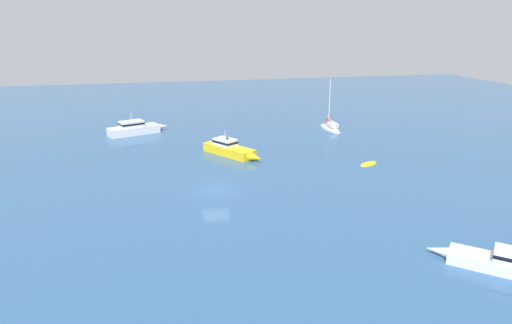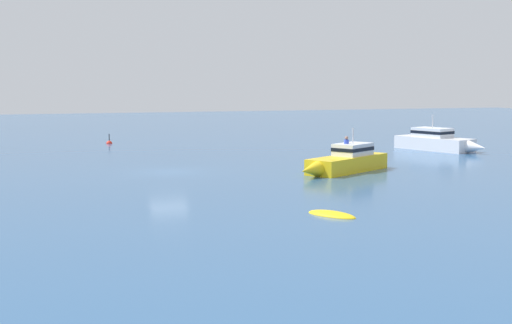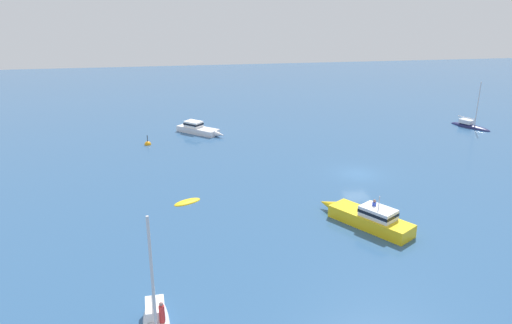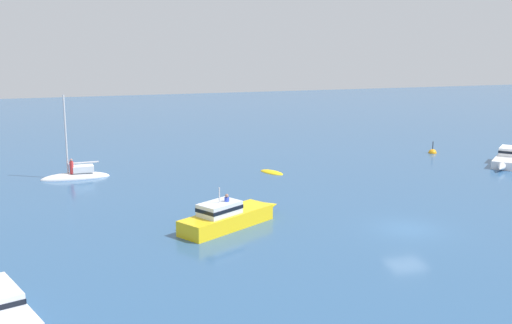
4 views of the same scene
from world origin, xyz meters
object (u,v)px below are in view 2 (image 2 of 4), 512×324
object	(u,v)px
mooring_buoy	(109,143)
powerboat	(437,141)
rib	(332,215)
launch	(346,161)

from	to	relation	value
mooring_buoy	powerboat	bearing A→B (deg)	-29.08
powerboat	mooring_buoy	bearing A→B (deg)	-140.98
powerboat	rib	size ratio (longest dim) A/B	3.05
powerboat	rib	distance (m)	32.15
launch	powerboat	bearing A→B (deg)	-173.97
launch	rib	distance (m)	15.70
mooring_buoy	launch	bearing A→B (deg)	-63.46
rib	launch	bearing A→B (deg)	-55.09
launch	mooring_buoy	size ratio (longest dim) A/B	6.73
rib	mooring_buoy	world-z (taller)	mooring_buoy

